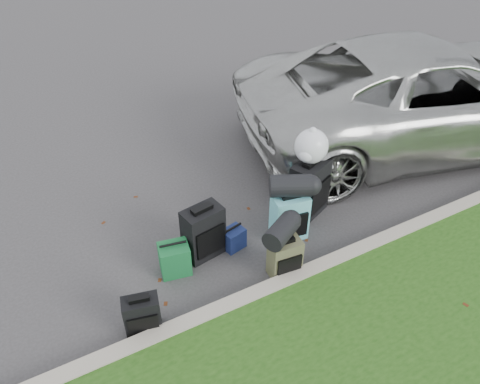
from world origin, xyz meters
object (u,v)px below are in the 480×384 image
tote_green (175,259)px  tote_navy (233,238)px  suitcase_small_black (142,315)px  suitcase_large_black_left (203,232)px  suv (426,93)px  suitcase_large_black_right (309,189)px  suitcase_teal (289,217)px  suitcase_olive (285,258)px

tote_green → tote_navy: 0.79m
suitcase_small_black → suitcase_large_black_left: suitcase_large_black_left is taller
suv → tote_navy: size_ratio=21.57×
suitcase_large_black_right → tote_green: suitcase_large_black_right is taller
suitcase_small_black → tote_navy: suitcase_small_black is taller
suitcase_large_black_right → tote_green: size_ratio=2.05×
suitcase_teal → tote_green: suitcase_teal is taller
suitcase_small_black → suitcase_large_black_right: bearing=30.1°
suitcase_large_black_right → tote_green: 2.01m
suitcase_olive → suv: bearing=28.8°
suitcase_small_black → suitcase_large_black_left: bearing=48.7°
suv → tote_green: (-4.76, -0.92, -0.64)m
tote_navy → suitcase_large_black_left: bearing=156.3°
suitcase_large_black_left → suitcase_olive: (0.68, -0.75, -0.09)m
suitcase_large_black_left → suitcase_olive: bearing=-57.5°
suitcase_teal → tote_green: bearing=-174.6°
suitcase_small_black → suitcase_large_black_right: suitcase_large_black_right is taller
suitcase_small_black → suitcase_teal: suitcase_teal is taller
suv → suitcase_large_black_right: (-2.77, -0.76, -0.44)m
suitcase_small_black → suitcase_large_black_left: (1.03, 0.73, 0.11)m
suitcase_large_black_right → tote_green: bearing=162.1°
suitcase_small_black → tote_green: size_ratio=1.18×
suitcase_olive → suitcase_teal: suitcase_teal is taller
tote_navy → suitcase_small_black: bearing=-167.1°
suv → suitcase_large_black_left: suv is taller
suitcase_olive → suitcase_teal: 0.66m
suitcase_large_black_left → suitcase_olive: suitcase_large_black_left is taller
suitcase_olive → tote_green: bearing=155.6°
suitcase_small_black → tote_green: suitcase_small_black is taller
suitcase_teal → tote_navy: size_ratio=2.25×
suitcase_large_black_right → tote_navy: 1.23m
suitcase_small_black → suitcase_teal: (2.10, 0.50, 0.09)m
suitcase_olive → suitcase_teal: bearing=58.0°
suitcase_teal → tote_green: (-1.50, 0.12, -0.12)m
suitcase_small_black → tote_navy: (1.39, 0.66, -0.09)m
suitcase_large_black_right → tote_navy: suitcase_large_black_right is taller
suitcase_olive → tote_green: 1.27m
suv → suitcase_large_black_left: 4.44m
suitcase_small_black → tote_navy: bearing=38.5°
suitcase_olive → tote_navy: bearing=120.5°
suitcase_large_black_right → tote_navy: (-1.20, -0.13, -0.26)m
suitcase_large_black_left → tote_navy: suitcase_large_black_left is taller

